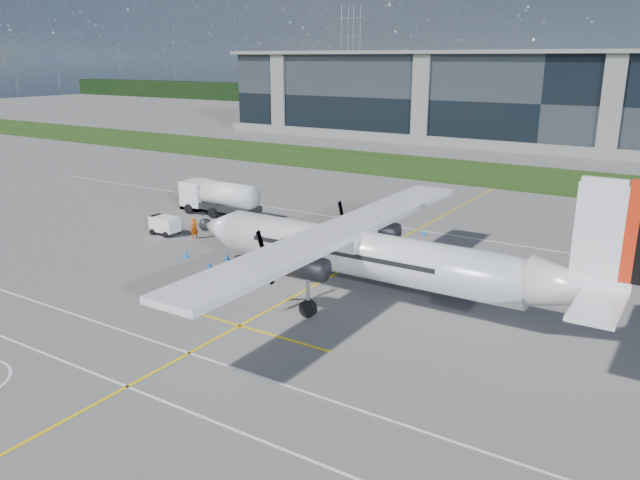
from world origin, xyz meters
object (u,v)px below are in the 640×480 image
(baggage_tug, at_px, (165,226))
(safety_cone_nose_stbd, at_px, (227,257))
(fuel_tanker_truck, at_px, (215,198))
(ground_crew_person, at_px, (194,227))
(turboprop_aircraft, at_px, (379,230))
(safety_cone_nose_port, at_px, (210,265))
(safety_cone_fwd, at_px, (186,254))
(safety_cone_stbdwing, at_px, (424,233))
(pylon_west, at_px, (350,55))

(baggage_tug, relative_size, safety_cone_nose_stbd, 5.20)
(fuel_tanker_truck, distance_m, ground_crew_person, 8.34)
(turboprop_aircraft, distance_m, safety_cone_nose_port, 13.47)
(turboprop_aircraft, height_order, safety_cone_fwd, turboprop_aircraft)
(turboprop_aircraft, distance_m, baggage_tug, 22.58)
(turboprop_aircraft, relative_size, safety_cone_stbdwing, 59.47)
(fuel_tanker_truck, height_order, ground_crew_person, fuel_tanker_truck)
(safety_cone_stbdwing, distance_m, safety_cone_nose_port, 18.68)
(safety_cone_nose_port, bearing_deg, baggage_tug, 153.41)
(pylon_west, height_order, fuel_tanker_truck, pylon_west)
(pylon_west, relative_size, safety_cone_fwd, 60.00)
(pylon_west, bearing_deg, baggage_tug, -65.63)
(fuel_tanker_truck, xyz_separation_m, safety_cone_fwd, (7.16, -11.35, -1.36))
(pylon_west, distance_m, safety_cone_nose_stbd, 165.80)
(fuel_tanker_truck, xyz_separation_m, ground_crew_person, (4.15, -7.21, -0.62))
(turboprop_aircraft, bearing_deg, baggage_tug, 171.16)
(pylon_west, distance_m, fuel_tanker_truck, 152.17)
(safety_cone_nose_port, relative_size, safety_cone_nose_stbd, 1.00)
(pylon_west, xyz_separation_m, safety_cone_fwd, (71.60, -148.55, -14.75))
(fuel_tanker_truck, distance_m, safety_cone_nose_port, 16.21)
(turboprop_aircraft, xyz_separation_m, ground_crew_person, (-19.04, 3.89, -3.47))
(ground_crew_person, bearing_deg, fuel_tanker_truck, 62.82)
(safety_cone_nose_port, distance_m, safety_cone_nose_stbd, 2.20)
(baggage_tug, bearing_deg, safety_cone_stbdwing, 31.82)
(pylon_west, xyz_separation_m, safety_cone_stbdwing, (84.22, -133.33, -14.75))
(safety_cone_fwd, height_order, safety_cone_nose_port, same)
(baggage_tug, height_order, safety_cone_nose_stbd, baggage_tug)
(fuel_tanker_truck, bearing_deg, pylon_west, 115.16)
(fuel_tanker_truck, height_order, safety_cone_fwd, fuel_tanker_truck)
(turboprop_aircraft, bearing_deg, safety_cone_nose_port, -174.53)
(turboprop_aircraft, xyz_separation_m, baggage_tug, (-22.01, 3.42, -3.68))
(ground_crew_person, relative_size, safety_cone_fwd, 3.98)
(baggage_tug, bearing_deg, safety_cone_nose_port, -26.59)
(safety_cone_stbdwing, relative_size, safety_cone_fwd, 1.00)
(baggage_tug, bearing_deg, safety_cone_nose_stbd, -15.35)
(ground_crew_person, xyz_separation_m, safety_cone_fwd, (3.01, -4.15, -0.74))
(pylon_west, bearing_deg, turboprop_aircraft, -59.42)
(turboprop_aircraft, relative_size, safety_cone_nose_port, 59.47)
(ground_crew_person, height_order, safety_cone_fwd, ground_crew_person)
(safety_cone_fwd, relative_size, safety_cone_nose_stbd, 1.00)
(safety_cone_fwd, height_order, safety_cone_nose_stbd, same)
(safety_cone_stbdwing, bearing_deg, safety_cone_nose_stbd, -124.48)
(turboprop_aircraft, relative_size, baggage_tug, 11.44)
(safety_cone_stbdwing, xyz_separation_m, safety_cone_fwd, (-12.62, -15.23, 0.00))
(fuel_tanker_truck, bearing_deg, safety_cone_fwd, -57.75)
(safety_cone_stbdwing, bearing_deg, fuel_tanker_truck, -168.92)
(turboprop_aircraft, height_order, safety_cone_nose_port, turboprop_aircraft)
(fuel_tanker_truck, distance_m, safety_cone_nose_stbd, 14.42)
(safety_cone_nose_stbd, bearing_deg, safety_cone_nose_port, -82.23)
(fuel_tanker_truck, height_order, safety_cone_nose_port, fuel_tanker_truck)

